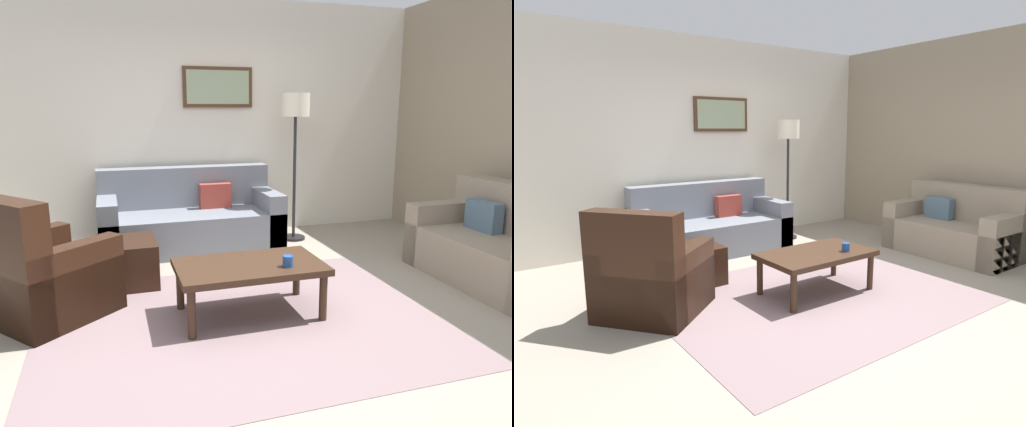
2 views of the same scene
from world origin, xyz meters
TOP-DOWN VIEW (x-y plane):
  - ground_plane at (0.00, 0.00)m, footprint 8.00×8.00m
  - rear_partition at (0.00, 2.60)m, footprint 6.00×0.12m
  - stone_feature_panel at (3.00, 0.00)m, footprint 0.12×5.20m
  - area_rug at (0.00, 0.00)m, footprint 2.90×2.27m
  - couch_main at (-0.02, 2.09)m, footprint 1.96×0.91m
  - couch_loveseat at (2.47, 0.09)m, footprint 0.83×1.54m
  - armchair_leather at (-1.42, 0.52)m, footprint 1.13×1.13m
  - ottoman at (-0.78, 1.06)m, footprint 0.56×0.56m
  - coffee_table at (0.10, 0.10)m, footprint 1.10×0.64m
  - cup at (0.35, -0.05)m, footprint 0.08×0.08m
  - lamp_standing at (1.22, 1.99)m, footprint 0.32×0.32m
  - framed_artwork at (0.44, 2.51)m, footprint 0.83×0.04m

SIDE VIEW (x-z plane):
  - ground_plane at x=0.00m, z-range 0.00..0.00m
  - area_rug at x=0.00m, z-range 0.00..0.01m
  - ottoman at x=-0.78m, z-range 0.00..0.40m
  - couch_main at x=-0.02m, z-range -0.14..0.74m
  - couch_loveseat at x=2.47m, z-range -0.14..0.74m
  - armchair_leather at x=-1.42m, z-range -0.17..0.78m
  - coffee_table at x=0.10m, z-range 0.15..0.56m
  - cup at x=0.35m, z-range 0.41..0.49m
  - rear_partition at x=0.00m, z-range 0.00..2.80m
  - stone_feature_panel at x=3.00m, z-range 0.00..2.80m
  - lamp_standing at x=1.22m, z-range 0.55..2.26m
  - framed_artwork at x=0.44m, z-range 1.55..2.02m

